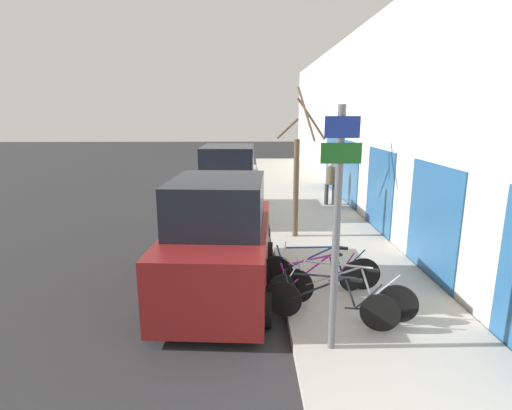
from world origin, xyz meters
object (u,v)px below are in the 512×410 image
bicycle_3 (320,270)px  street_tree (297,177)px  bicycle_1 (345,291)px  bicycle_2 (318,280)px  parked_car_0 (220,242)px  bicycle_0 (330,302)px  pedestrian_near (331,180)px  signpost (337,223)px  parked_car_1 (229,186)px

bicycle_3 → street_tree: size_ratio=0.57×
bicycle_1 → bicycle_3: size_ratio=0.94×
bicycle_2 → parked_car_0: 2.06m
bicycle_1 → bicycle_3: bearing=40.0°
bicycle_0 → bicycle_2: bicycle_0 is taller
bicycle_3 → parked_car_0: size_ratio=0.53×
bicycle_3 → pedestrian_near: bearing=-7.1°
bicycle_2 → street_tree: (0.06, 3.92, 1.34)m
bicycle_1 → parked_car_0: parked_car_0 is taller
bicycle_1 → street_tree: bearing=29.0°
street_tree → pedestrian_near: bearing=65.9°
parked_car_0 → bicycle_1: bearing=-23.3°
bicycle_2 → parked_car_0: (-1.88, 0.63, 0.55)m
bicycle_1 → bicycle_2: size_ratio=1.08×
signpost → parked_car_1: signpost is taller
bicycle_2 → pedestrian_near: size_ratio=1.24×
signpost → street_tree: size_ratio=0.86×
signpost → bicycle_3: (0.19, 2.09, -1.54)m
bicycle_0 → bicycle_2: size_ratio=1.02×
bicycle_3 → parked_car_0: parked_car_0 is taller
pedestrian_near → parked_car_1: bearing=-154.5°
pedestrian_near → street_tree: (-1.78, -3.98, 0.76)m
signpost → pedestrian_near: (1.92, 9.54, -0.97)m
bicycle_0 → street_tree: street_tree is taller
bicycle_3 → parked_car_0: bearing=91.0°
parked_car_0 → bicycle_0: bearing=-35.3°
signpost → parked_car_0: signpost is taller
street_tree → bicycle_0: bearing=-90.3°
bicycle_3 → parked_car_1: bearing=24.6°
bicycle_0 → bicycle_3: 1.39m
parked_car_0 → parked_car_1: (-0.08, 5.96, 0.07)m
bicycle_3 → street_tree: 3.71m
parked_car_0 → street_tree: size_ratio=1.09×
signpost → bicycle_3: size_ratio=1.50×
bicycle_0 → bicycle_3: (0.08, 1.39, 0.01)m
signpost → bicycle_0: bearing=80.6°
signpost → street_tree: street_tree is taller
bicycle_0 → bicycle_1: bicycle_1 is taller
street_tree → bicycle_1: bearing=-85.9°
bicycle_3 → parked_car_0: 2.07m
bicycle_2 → pedestrian_near: bearing=-36.0°
bicycle_1 → parked_car_1: (-2.33, 7.12, 0.60)m
pedestrian_near → bicycle_3: bearing=-96.6°
bicycle_2 → street_tree: 4.15m
parked_car_0 → parked_car_1: 5.96m
bicycle_2 → pedestrian_near: pedestrian_near is taller
bicycle_2 → bicycle_0: bearing=159.1°
bicycle_2 → pedestrian_near: 8.14m
bicycle_3 → street_tree: street_tree is taller
parked_car_1 → street_tree: 3.42m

